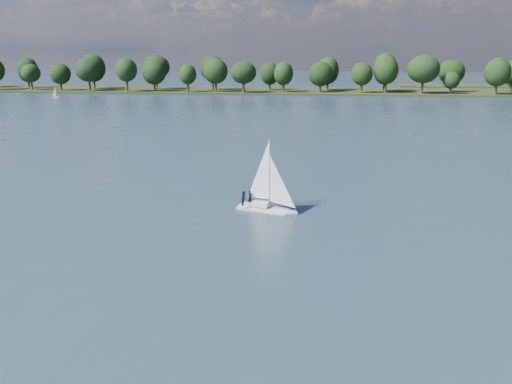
% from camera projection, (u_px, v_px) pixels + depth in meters
% --- Properties ---
extents(ground, '(700.00, 700.00, 0.00)m').
position_uv_depth(ground, '(249.00, 128.00, 125.25)').
color(ground, '#233342').
rests_on(ground, ground).
extents(far_shore, '(660.00, 40.00, 1.50)m').
position_uv_depth(far_shore, '(286.00, 92.00, 233.13)').
color(far_shore, black).
rests_on(far_shore, ground).
extents(sailboat, '(6.38, 3.65, 8.10)m').
position_uv_depth(sailboat, '(264.00, 190.00, 59.72)').
color(sailboat, silver).
rests_on(sailboat, ground).
extents(dinghy_pink, '(2.74, 1.19, 4.29)m').
position_uv_depth(dinghy_pink, '(56.00, 94.00, 205.46)').
color(dinghy_pink, white).
rests_on(dinghy_pink, ground).
extents(treeline, '(562.37, 73.89, 17.69)m').
position_uv_depth(treeline, '(248.00, 72.00, 229.12)').
color(treeline, black).
rests_on(treeline, ground).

